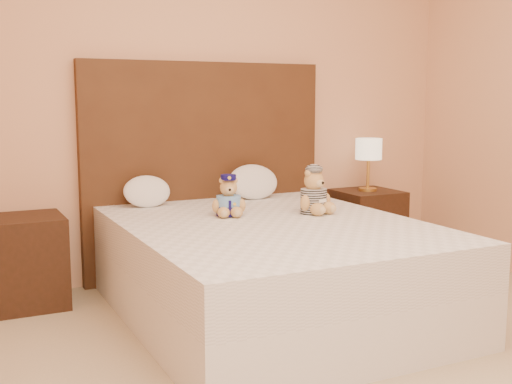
# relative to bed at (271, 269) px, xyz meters

# --- Properties ---
(bed) EXTENTS (1.60, 2.00, 0.55)m
(bed) POSITION_rel_bed_xyz_m (0.00, 0.00, 0.00)
(bed) COLOR white
(bed) RESTS_ON ground
(headboard) EXTENTS (1.75, 0.08, 1.50)m
(headboard) POSITION_rel_bed_xyz_m (0.00, 1.01, 0.47)
(headboard) COLOR #462815
(headboard) RESTS_ON ground
(nightstand_left) EXTENTS (0.45, 0.45, 0.55)m
(nightstand_left) POSITION_rel_bed_xyz_m (-1.25, 0.80, -0.00)
(nightstand_left) COLOR #321A10
(nightstand_left) RESTS_ON ground
(nightstand_right) EXTENTS (0.45, 0.45, 0.55)m
(nightstand_right) POSITION_rel_bed_xyz_m (1.25, 0.80, -0.00)
(nightstand_right) COLOR #321A10
(nightstand_right) RESTS_ON ground
(lamp) EXTENTS (0.20, 0.20, 0.40)m
(lamp) POSITION_rel_bed_xyz_m (1.25, 0.80, 0.57)
(lamp) COLOR gold
(lamp) RESTS_ON nightstand_right
(teddy_police) EXTENTS (0.26, 0.26, 0.25)m
(teddy_police) POSITION_rel_bed_xyz_m (-0.14, 0.29, 0.40)
(teddy_police) COLOR #AD7543
(teddy_police) RESTS_ON bed
(teddy_prisoner) EXTENTS (0.30, 0.29, 0.28)m
(teddy_prisoner) POSITION_rel_bed_xyz_m (0.37, 0.14, 0.41)
(teddy_prisoner) COLOR #AD7543
(teddy_prisoner) RESTS_ON bed
(pillow_left) EXTENTS (0.31, 0.20, 0.22)m
(pillow_left) POSITION_rel_bed_xyz_m (-0.48, 0.83, 0.39)
(pillow_left) COLOR white
(pillow_left) RESTS_ON bed
(pillow_right) EXTENTS (0.37, 0.24, 0.26)m
(pillow_right) POSITION_rel_bed_xyz_m (0.29, 0.83, 0.41)
(pillow_right) COLOR white
(pillow_right) RESTS_ON bed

